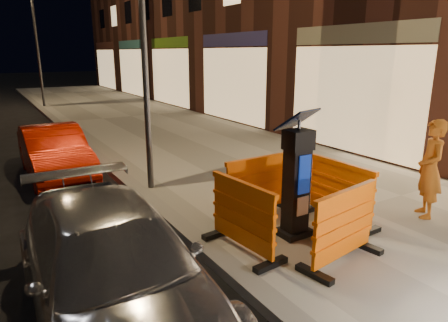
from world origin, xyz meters
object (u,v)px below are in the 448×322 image
barrier_front (344,227)px  man (430,169)px  car_silver (117,316)px  parking_kiosk (297,178)px  barrier_bldgside (340,192)px  barrier_back (258,186)px  car_red (57,176)px  barrier_kerbside (243,217)px

barrier_front → man: 2.44m
barrier_front → car_silver: (-2.84, 0.63, -0.66)m
parking_kiosk → barrier_bldgside: bearing=-4.1°
parking_kiosk → car_silver: 3.05m
barrier_back → man: bearing=-33.7°
barrier_back → car_red: (-2.51, 4.59, -0.66)m
barrier_back → barrier_bldgside: 1.34m
barrier_front → man: man is taller
parking_kiosk → barrier_kerbside: bearing=175.9°
parking_kiosk → car_red: bearing=110.3°
parking_kiosk → barrier_back: 1.03m
barrier_bldgside → car_red: 6.57m
barrier_bldgside → man: man is taller
barrier_kerbside → barrier_bldgside: size_ratio=1.00×
barrier_kerbside → barrier_bldgside: same height
barrier_back → man: 2.86m
man → barrier_kerbside: bearing=-60.9°
barrier_kerbside → man: man is taller
car_red → man: bearing=-51.7°
car_silver → barrier_kerbside: bearing=11.6°
barrier_kerbside → car_silver: bearing=93.6°
car_red → car_silver: bearing=-93.6°
parking_kiosk → car_red: parking_kiosk is taller
barrier_front → barrier_kerbside: bearing=125.9°
barrier_back → car_red: size_ratio=0.36×
barrier_kerbside → barrier_bldgside: bearing=-96.1°
car_silver → man: 5.33m
barrier_kerbside → car_red: barrier_kerbside is taller
barrier_kerbside → car_red: 5.80m
barrier_back → barrier_kerbside: 1.34m
man → parking_kiosk: bearing=-64.7°
car_red → man: (4.90, -6.12, 0.98)m
man → car_red: bearing=-102.4°
barrier_front → barrier_back: (0.00, 1.90, 0.00)m
car_red → man: size_ratio=2.16×
barrier_front → barrier_back: same height
parking_kiosk → car_silver: bearing=-177.6°
parking_kiosk → barrier_back: size_ratio=1.40×
barrier_bldgside → car_silver: bearing=92.8°
barrier_back → man: size_ratio=0.79×
barrier_kerbside → car_red: (-1.56, 5.54, -0.66)m
barrier_kerbside → barrier_front: bearing=-141.1°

